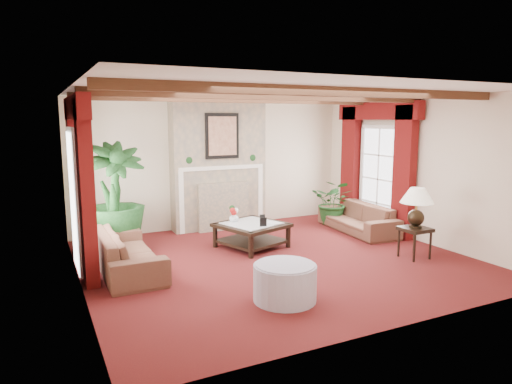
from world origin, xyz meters
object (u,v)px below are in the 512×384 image
sofa_right (358,213)px  coffee_table (252,235)px  sofa_left (127,245)px  ottoman (285,283)px  potted_palm (115,220)px  side_table (414,243)px

sofa_right → coffee_table: bearing=-83.2°
sofa_left → coffee_table: bearing=-81.6°
ottoman → sofa_right: bearing=38.5°
coffee_table → ottoman: size_ratio=1.33×
sofa_right → potted_palm: size_ratio=0.99×
sofa_left → side_table: 4.64m
sofa_left → sofa_right: (4.72, 0.43, -0.02)m
coffee_table → side_table: 2.79m
ottoman → side_table: bearing=12.5°
ottoman → sofa_left: bearing=127.3°
sofa_left → sofa_right: sofa_left is taller
potted_palm → side_table: (4.38, -2.69, -0.27)m
coffee_table → ottoman: (-0.68, -2.39, 0.02)m
potted_palm → coffee_table: 2.43m
coffee_table → sofa_right: bearing=-16.3°
sofa_right → side_table: size_ratio=3.83×
coffee_table → sofa_left: bearing=169.8°
coffee_table → ottoman: 2.49m
sofa_left → ottoman: 2.61m
ottoman → potted_palm: bearing=115.0°
side_table → sofa_right: bearing=80.8°
sofa_right → coffee_table: sofa_right is taller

